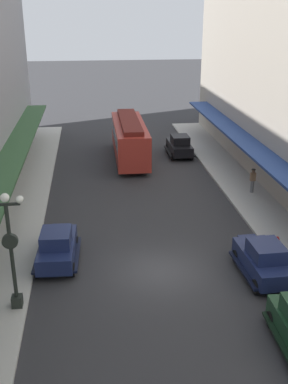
% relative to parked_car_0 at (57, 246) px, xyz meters
% --- Properties ---
extents(ground_plane, '(200.00, 200.00, 0.00)m').
position_rel_parked_car_0_xyz_m(ground_plane, '(4.90, -1.47, -0.94)').
color(ground_plane, '#2D2D30').
extents(sidewalk_left, '(3.00, 60.00, 0.15)m').
position_rel_parked_car_0_xyz_m(sidewalk_left, '(-2.60, -1.47, -0.87)').
color(sidewalk_left, '#B7B5AD').
rests_on(sidewalk_left, ground).
extents(parked_car_0, '(2.29, 4.31, 1.84)m').
position_rel_parked_car_0_xyz_m(parked_car_0, '(0.00, 0.00, 0.00)').
color(parked_car_0, '#19234C').
rests_on(parked_car_0, ground).
extents(parked_car_2, '(2.14, 4.26, 1.84)m').
position_rel_parked_car_0_xyz_m(parked_car_2, '(9.51, 17.20, 0.00)').
color(parked_car_2, black).
rests_on(parked_car_2, ground).
extents(parked_car_3, '(2.24, 4.30, 1.84)m').
position_rel_parked_car_0_xyz_m(parked_car_3, '(9.72, -2.47, 0.00)').
color(parked_car_3, '#19234C').
rests_on(parked_car_3, ground).
extents(streetcar, '(2.60, 9.62, 3.46)m').
position_rel_parked_car_0_xyz_m(streetcar, '(5.14, 16.58, 0.96)').
color(streetcar, '#A52D23').
rests_on(streetcar, ground).
extents(lamp_post_with_clock, '(1.42, 0.44, 5.16)m').
position_rel_parked_car_0_xyz_m(lamp_post_with_clock, '(-1.50, -3.74, 2.04)').
color(lamp_post_with_clock, black).
rests_on(lamp_post_with_clock, sidewalk_left).
extents(fire_hydrant, '(0.24, 0.24, 0.82)m').
position_rel_parked_car_0_xyz_m(fire_hydrant, '(11.25, -0.40, -0.38)').
color(fire_hydrant, '#B21E19').
rests_on(fire_hydrant, sidewalk_right).
extents(pedestrian_0, '(0.36, 0.28, 1.67)m').
position_rel_parked_car_0_xyz_m(pedestrian_0, '(12.75, 7.73, 0.07)').
color(pedestrian_0, slate).
rests_on(pedestrian_0, sidewalk_right).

